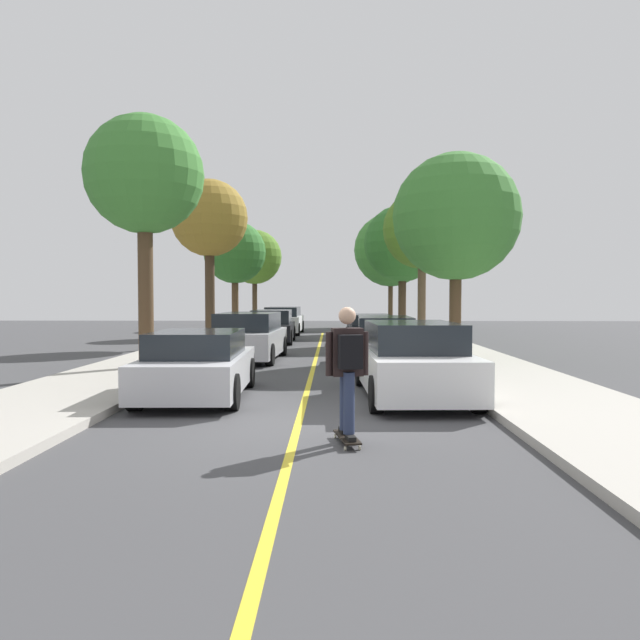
{
  "coord_description": "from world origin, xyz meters",
  "views": [
    {
      "loc": [
        0.53,
        -9.07,
        1.96
      ],
      "look_at": [
        0.22,
        5.91,
        1.38
      ],
      "focal_mm": 33.8,
      "sensor_mm": 36.0,
      "label": 1
    }
  ],
  "objects": [
    {
      "name": "fire_hydrant",
      "position": [
        -3.58,
        4.82,
        0.49
      ],
      "size": [
        0.2,
        0.2,
        0.7
      ],
      "color": "#B2140F",
      "rests_on": "sidewalk_left"
    },
    {
      "name": "street_tree_right_far",
      "position": [
        4.3,
        23.59,
        4.82
      ],
      "size": [
        4.14,
        4.14,
        6.78
      ],
      "color": "#3D2D1E",
      "rests_on": "sidewalk_right"
    },
    {
      "name": "street_tree_right_farthest",
      "position": [
        4.3,
        30.14,
        4.99
      ],
      "size": [
        4.75,
        4.75,
        7.23
      ],
      "color": "#4C3823",
      "rests_on": "sidewalk_right"
    },
    {
      "name": "street_tree_left_far",
      "position": [
        -4.3,
        20.67,
        4.13
      ],
      "size": [
        3.08,
        3.08,
        5.56
      ],
      "color": "#4C3823",
      "rests_on": "sidewalk_left"
    },
    {
      "name": "sidewalk_left",
      "position": [
        -4.58,
        0.0,
        0.07
      ],
      "size": [
        2.9,
        56.0,
        0.14
      ],
      "primitive_type": "cube",
      "color": "#ADA89E",
      "rests_on": "ground"
    },
    {
      "name": "parked_car_right_nearest",
      "position": [
        2.08,
        2.61,
        0.71
      ],
      "size": [
        2.08,
        4.56,
        1.47
      ],
      "color": "white",
      "rests_on": "ground"
    },
    {
      "name": "street_tree_right_nearest",
      "position": [
        4.3,
        9.49,
        4.39
      ],
      "size": [
        3.88,
        3.88,
        6.21
      ],
      "color": "#4C3823",
      "rests_on": "sidewalk_right"
    },
    {
      "name": "parked_car_left_near",
      "position": [
        -2.08,
        9.47,
        0.72
      ],
      "size": [
        2.13,
        4.49,
        1.47
      ],
      "color": "#B7B7BC",
      "rests_on": "ground"
    },
    {
      "name": "parked_car_right_far",
      "position": [
        2.08,
        15.88,
        0.62
      ],
      "size": [
        1.89,
        4.4,
        1.24
      ],
      "color": "black",
      "rests_on": "ground"
    },
    {
      "name": "parked_car_right_near",
      "position": [
        2.08,
        8.85,
        0.68
      ],
      "size": [
        1.95,
        4.52,
        1.38
      ],
      "color": "#B7B7BC",
      "rests_on": "ground"
    },
    {
      "name": "skateboarder",
      "position": [
        0.73,
        -1.15,
        1.08
      ],
      "size": [
        0.59,
        0.71,
        1.72
      ],
      "color": "black",
      "rests_on": "skateboard"
    },
    {
      "name": "center_line",
      "position": [
        0.0,
        4.0,
        0.0
      ],
      "size": [
        0.12,
        39.2,
        0.01
      ],
      "primitive_type": "cube",
      "color": "gold",
      "rests_on": "ground"
    },
    {
      "name": "parked_car_left_nearest",
      "position": [
        -2.08,
        2.48,
        0.64
      ],
      "size": [
        1.99,
        4.11,
        1.3
      ],
      "color": "#B7B7BC",
      "rests_on": "ground"
    },
    {
      "name": "skateboard",
      "position": [
        0.72,
        -1.11,
        0.09
      ],
      "size": [
        0.37,
        0.87,
        0.1
      ],
      "color": "black",
      "rests_on": "ground"
    },
    {
      "name": "street_tree_left_near",
      "position": [
        -4.3,
        14.54,
        5.0
      ],
      "size": [
        3.02,
        3.02,
        6.42
      ],
      "color": "#3D2D1E",
      "rests_on": "sidewalk_left"
    },
    {
      "name": "street_tree_right_near",
      "position": [
        4.3,
        16.46,
        4.77
      ],
      "size": [
        3.32,
        3.32,
        6.32
      ],
      "color": "brown",
      "rests_on": "sidewalk_right"
    },
    {
      "name": "parked_car_left_far",
      "position": [
        -2.08,
        16.59,
        0.68
      ],
      "size": [
        1.98,
        4.27,
        1.4
      ],
      "color": "black",
      "rests_on": "ground"
    },
    {
      "name": "ground",
      "position": [
        0.0,
        0.0,
        0.0
      ],
      "size": [
        80.0,
        80.0,
        0.0
      ],
      "primitive_type": "plane",
      "color": "#424244"
    },
    {
      "name": "sidewalk_right",
      "position": [
        4.58,
        0.0,
        0.07
      ],
      "size": [
        2.9,
        56.0,
        0.14
      ],
      "primitive_type": "cube",
      "color": "#ADA89E",
      "rests_on": "ground"
    },
    {
      "name": "street_tree_left_nearest",
      "position": [
        -4.3,
        6.4,
        5.04
      ],
      "size": [
        3.04,
        3.04,
        6.48
      ],
      "color": "#4C3823",
      "rests_on": "sidewalk_left"
    },
    {
      "name": "parked_car_left_farthest",
      "position": [
        -2.08,
        22.67,
        0.71
      ],
      "size": [
        2.02,
        4.6,
        1.43
      ],
      "color": "white",
      "rests_on": "ground"
    },
    {
      "name": "street_tree_left_farthest",
      "position": [
        -4.3,
        28.23,
        4.41
      ],
      "size": [
        3.36,
        3.36,
        5.97
      ],
      "color": "#3D2D1E",
      "rests_on": "sidewalk_left"
    }
  ]
}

